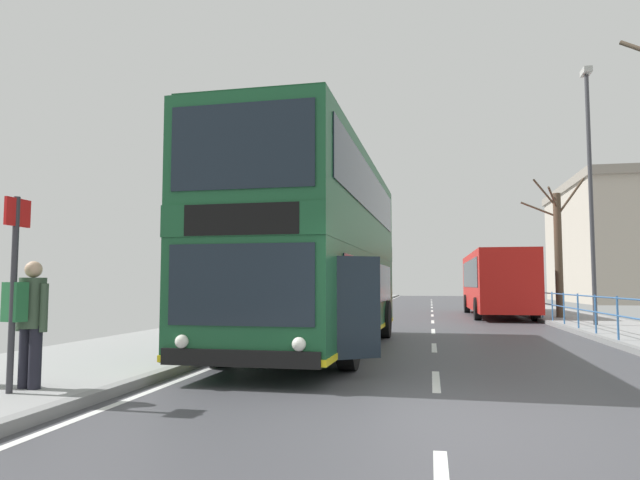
{
  "coord_description": "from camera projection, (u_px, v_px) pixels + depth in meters",
  "views": [
    {
      "loc": [
        -0.06,
        -6.57,
        1.5
      ],
      "look_at": [
        -2.4,
        5.53,
        2.46
      ],
      "focal_mm": 32.03,
      "sensor_mm": 36.0,
      "label": 1
    }
  ],
  "objects": [
    {
      "name": "background_building_00",
      "position": [
        618.0,
        242.0,
        49.14
      ],
      "size": [
        8.93,
        17.7,
        10.25
      ],
      "color": "#B2A899",
      "rests_on": "ground"
    },
    {
      "name": "street_lamp_far_side",
      "position": [
        590.0,
        177.0,
        19.56
      ],
      "size": [
        0.28,
        0.6,
        8.86
      ],
      "color": "#38383D",
      "rests_on": "ground"
    },
    {
      "name": "pedestrian_railing_far_kerb",
      "position": [
        558.0,
        302.0,
        20.63
      ],
      "size": [
        0.05,
        32.8,
        1.07
      ],
      "color": "#386BA8",
      "rests_on": "ground"
    },
    {
      "name": "double_decker_bus_main",
      "position": [
        318.0,
        249.0,
        13.27
      ],
      "size": [
        3.22,
        10.53,
        4.45
      ],
      "color": "#19512D",
      "rests_on": "ground"
    },
    {
      "name": "pedestrian_with_backpack",
      "position": [
        29.0,
        314.0,
        7.48
      ],
      "size": [
        0.55,
        0.58,
        1.67
      ],
      "color": "black",
      "rests_on": "ground"
    },
    {
      "name": "background_bus_far_lane",
      "position": [
        496.0,
        282.0,
        27.15
      ],
      "size": [
        2.63,
        10.37,
        2.96
      ],
      "color": "red",
      "rests_on": "ground"
    },
    {
      "name": "bare_tree_far_00",
      "position": [
        558.0,
        250.0,
        23.82
      ],
      "size": [
        2.46,
        1.38,
        5.83
      ],
      "color": "#4C3D2D",
      "rests_on": "ground"
    },
    {
      "name": "bus_stop_sign_near",
      "position": [
        14.0,
        270.0,
        7.25
      ],
      "size": [
        0.08,
        0.44,
        2.48
      ],
      "color": "#2D2D33",
      "rests_on": "ground"
    },
    {
      "name": "ground",
      "position": [
        373.0,
        414.0,
        6.44
      ],
      "size": [
        15.8,
        140.0,
        0.2
      ],
      "color": "#434348"
    }
  ]
}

